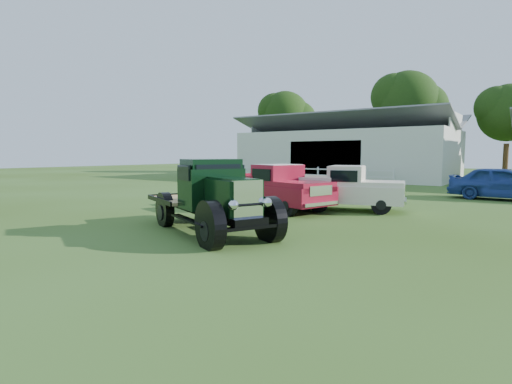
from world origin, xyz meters
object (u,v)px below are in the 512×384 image
Objects in this scene: white_pickup at (344,188)px; misc_car_blue at (503,183)px; vintage_flatbed at (210,196)px; red_pickup at (276,187)px.

white_pickup reaches higher than misc_car_blue.
white_pickup is at bearing 149.75° from misc_car_blue.
vintage_flatbed reaches higher than white_pickup.
red_pickup is at bearing 124.79° from vintage_flatbed.
vintage_flatbed is 1.05× the size of red_pickup.
misc_car_blue is at bearing 43.00° from white_pickup.
vintage_flatbed is at bearing -116.28° from white_pickup.
white_pickup is (1.36, 6.49, -0.18)m from vintage_flatbed.
vintage_flatbed is 6.63m from white_pickup.
red_pickup is 2.73m from white_pickup.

